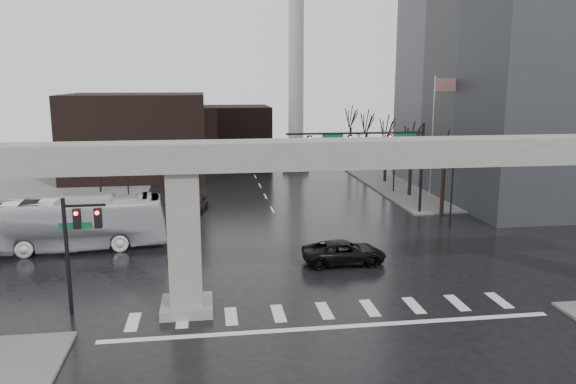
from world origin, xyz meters
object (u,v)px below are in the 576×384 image
city_bus (67,223)px  pickup_truck (344,252)px  signal_mast_arm (380,149)px  far_car (197,203)px

city_bus → pickup_truck: bearing=-112.5°
signal_mast_arm → far_car: signal_mast_arm is taller
signal_mast_arm → city_bus: bearing=-164.5°
pickup_truck → far_car: pickup_truck is taller
pickup_truck → city_bus: 19.26m
far_car → city_bus: bearing=-118.1°
signal_mast_arm → city_bus: size_ratio=0.90×
signal_mast_arm → pickup_truck: bearing=-116.2°
city_bus → far_car: city_bus is taller
signal_mast_arm → pickup_truck: 14.91m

